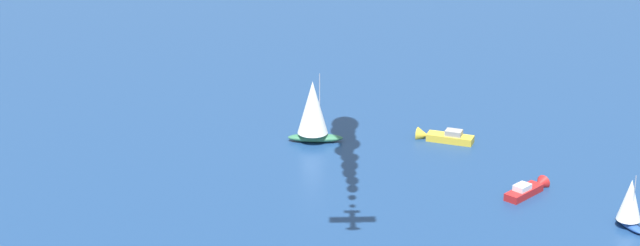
# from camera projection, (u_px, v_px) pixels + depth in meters

# --- Properties ---
(motorboat_near_centre) EXTENTS (10.63, 3.15, 3.06)m
(motorboat_near_centre) POSITION_uv_depth(u_px,v_px,m) (442.00, 137.00, 204.63)
(motorboat_near_centre) COLOR gold
(motorboat_near_centre) RESTS_ON ground_plane
(sailboat_far_stbd) EXTENTS (10.51, 7.20, 13.10)m
(sailboat_far_stbd) POSITION_uv_depth(u_px,v_px,m) (313.00, 111.00, 202.60)
(sailboat_far_stbd) COLOR #33704C
(sailboat_far_stbd) RESTS_ON ground_plane
(motorboat_inshore) EXTENTS (5.82, 9.91, 2.80)m
(motorboat_inshore) POSITION_uv_depth(u_px,v_px,m) (529.00, 189.00, 182.43)
(motorboat_inshore) COLOR #B21E1E
(motorboat_inshore) RESTS_ON ground_plane
(sailboat_offshore) EXTENTS (5.94, 6.34, 8.77)m
(sailboat_offshore) POSITION_uv_depth(u_px,v_px,m) (630.00, 203.00, 169.68)
(sailboat_offshore) COLOR #23478C
(sailboat_offshore) RESTS_ON ground_plane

